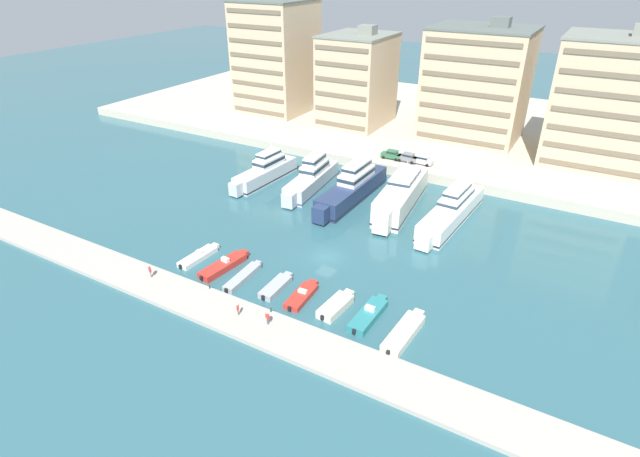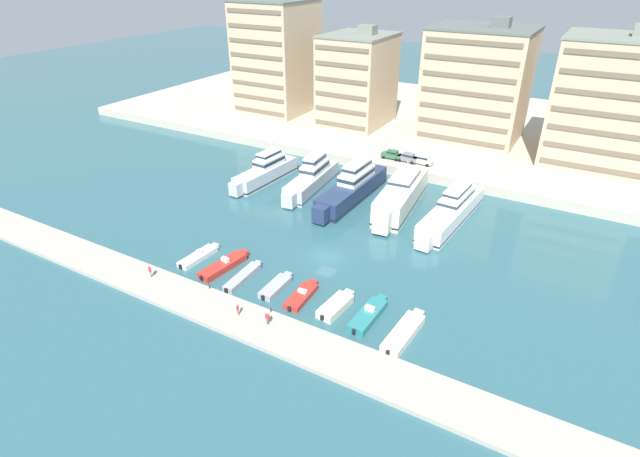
# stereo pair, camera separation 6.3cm
# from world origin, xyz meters

# --- Properties ---
(ground_plane) EXTENTS (400.00, 400.00, 0.00)m
(ground_plane) POSITION_xyz_m (0.00, 0.00, 0.00)
(ground_plane) COLOR #2D5B66
(quay_promenade) EXTENTS (180.00, 70.00, 1.92)m
(quay_promenade) POSITION_xyz_m (0.00, 68.08, 0.96)
(quay_promenade) COLOR #BCB29E
(quay_promenade) RESTS_ON ground
(pier_dock) EXTENTS (120.00, 5.91, 0.55)m
(pier_dock) POSITION_xyz_m (0.00, -17.60, 0.28)
(pier_dock) COLOR #A8A399
(pier_dock) RESTS_ON ground
(yacht_silver_far_left) EXTENTS (4.64, 18.03, 7.43)m
(yacht_silver_far_left) POSITION_xyz_m (-23.61, 18.38, 2.03)
(yacht_silver_far_left) COLOR silver
(yacht_silver_far_left) RESTS_ON ground
(yacht_silver_left) EXTENTS (5.36, 18.92, 7.94)m
(yacht_silver_left) POSITION_xyz_m (-14.08, 19.61, 2.18)
(yacht_silver_left) COLOR silver
(yacht_silver_left) RESTS_ON ground
(yacht_navy_mid_left) EXTENTS (4.61, 22.79, 8.18)m
(yacht_navy_mid_left) POSITION_xyz_m (-5.60, 19.44, 2.30)
(yacht_navy_mid_left) COLOR navy
(yacht_navy_mid_left) RESTS_ON ground
(yacht_ivory_center_left) EXTENTS (6.49, 21.84, 7.51)m
(yacht_ivory_center_left) POSITION_xyz_m (3.20, 20.19, 2.44)
(yacht_ivory_center_left) COLOR silver
(yacht_ivory_center_left) RESTS_ON ground
(yacht_white_center) EXTENTS (5.51, 22.97, 7.30)m
(yacht_white_center) POSITION_xyz_m (12.18, 19.83, 2.00)
(yacht_white_center) COLOR white
(yacht_white_center) RESTS_ON ground
(motorboat_white_far_left) EXTENTS (2.15, 7.42, 1.20)m
(motorboat_white_far_left) POSITION_xyz_m (-15.63, -9.47, 0.40)
(motorboat_white_far_left) COLOR white
(motorboat_white_far_left) RESTS_ON ground
(motorboat_red_left) EXTENTS (2.93, 8.65, 1.54)m
(motorboat_red_left) POSITION_xyz_m (-10.85, -9.65, 0.50)
(motorboat_red_left) COLOR red
(motorboat_red_left) RESTS_ON ground
(motorboat_grey_mid_left) EXTENTS (1.85, 7.88, 0.85)m
(motorboat_grey_mid_left) POSITION_xyz_m (-6.92, -10.46, 0.40)
(motorboat_grey_mid_left) COLOR #9EA3A8
(motorboat_grey_mid_left) RESTS_ON ground
(motorboat_grey_center_left) EXTENTS (2.01, 6.46, 0.86)m
(motorboat_grey_center_left) POSITION_xyz_m (-1.81, -10.09, 0.41)
(motorboat_grey_center_left) COLOR #9EA3A8
(motorboat_grey_center_left) RESTS_ON ground
(motorboat_red_center) EXTENTS (2.38, 6.87, 1.11)m
(motorboat_red_center) POSITION_xyz_m (2.11, -10.07, 0.38)
(motorboat_red_center) COLOR red
(motorboat_red_center) RESTS_ON ground
(motorboat_cream_center_right) EXTENTS (2.62, 6.53, 1.08)m
(motorboat_cream_center_right) POSITION_xyz_m (6.99, -9.96, 0.54)
(motorboat_cream_center_right) COLOR beige
(motorboat_cream_center_right) RESTS_ON ground
(motorboat_teal_mid_right) EXTENTS (2.31, 8.02, 1.51)m
(motorboat_teal_mid_right) POSITION_xyz_m (11.15, -9.47, 0.50)
(motorboat_teal_mid_right) COLOR teal
(motorboat_teal_mid_right) RESTS_ON ground
(motorboat_cream_right) EXTENTS (2.64, 8.70, 1.47)m
(motorboat_cream_right) POSITION_xyz_m (16.05, -10.48, 0.55)
(motorboat_cream_right) COLOR beige
(motorboat_cream_right) RESTS_ON ground
(car_green_far_left) EXTENTS (4.11, 1.93, 1.80)m
(car_green_far_left) POSITION_xyz_m (-5.44, 36.79, 2.89)
(car_green_far_left) COLOR #2D6642
(car_green_far_left) RESTS_ON quay_promenade
(car_grey_left) EXTENTS (4.16, 2.04, 1.80)m
(car_grey_left) POSITION_xyz_m (-2.00, 36.82, 2.89)
(car_grey_left) COLOR slate
(car_grey_left) RESTS_ON quay_promenade
(car_silver_mid_left) EXTENTS (4.20, 2.13, 1.80)m
(car_silver_mid_left) POSITION_xyz_m (1.10, 37.01, 2.89)
(car_silver_mid_left) COLOR #B7BCC1
(car_silver_mid_left) RESTS_ON quay_promenade
(apartment_block_far_left) EXTENTS (16.98, 17.83, 29.04)m
(apartment_block_far_left) POSITION_xyz_m (-46.18, 56.13, 15.49)
(apartment_block_far_left) COLOR #C6AD89
(apartment_block_far_left) RESTS_ON quay_promenade
(apartment_block_left) EXTENTS (14.46, 17.26, 22.65)m
(apartment_block_left) POSITION_xyz_m (-22.81, 55.57, 12.30)
(apartment_block_left) COLOR #C6AD89
(apartment_block_left) RESTS_ON quay_promenade
(apartment_block_mid_left) EXTENTS (21.01, 17.26, 25.47)m
(apartment_block_mid_left) POSITION_xyz_m (4.29, 58.97, 13.69)
(apartment_block_mid_left) COLOR #C6AD89
(apartment_block_mid_left) RESTS_ON quay_promenade
(apartment_block_center_left) EXTENTS (19.10, 17.05, 25.85)m
(apartment_block_center_left) POSITION_xyz_m (29.77, 55.07, 13.89)
(apartment_block_center_left) COLOR #C6AD89
(apartment_block_center_left) RESTS_ON quay_promenade
(pedestrian_near_edge) EXTENTS (0.64, 0.34, 1.69)m
(pedestrian_near_edge) POSITION_xyz_m (1.72, -16.97, 1.56)
(pedestrian_near_edge) COLOR #4C515B
(pedestrian_near_edge) RESTS_ON pier_dock
(pedestrian_mid_deck) EXTENTS (0.43, 0.55, 1.63)m
(pedestrian_mid_deck) POSITION_xyz_m (-2.28, -17.36, 1.52)
(pedestrian_mid_deck) COLOR #7A6B56
(pedestrian_mid_deck) RESTS_ON pier_dock
(pedestrian_far_side) EXTENTS (0.62, 0.43, 1.76)m
(pedestrian_far_side) POSITION_xyz_m (-17.38, -16.78, 1.59)
(pedestrian_far_side) COLOR #7A6B56
(pedestrian_far_side) RESTS_ON pier_dock
(bollard_west) EXTENTS (0.20, 0.20, 0.61)m
(bollard_west) POSITION_xyz_m (-8.86, -14.89, 0.88)
(bollard_west) COLOR #2D2D33
(bollard_west) RESTS_ON pier_dock
(bollard_west_mid) EXTENTS (0.20, 0.20, 0.61)m
(bollard_west_mid) POSITION_xyz_m (0.73, -14.89, 0.88)
(bollard_west_mid) COLOR #2D2D33
(bollard_west_mid) RESTS_ON pier_dock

